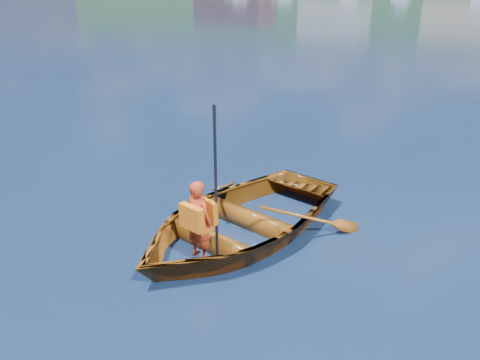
{
  "coord_description": "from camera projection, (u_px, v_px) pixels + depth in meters",
  "views": [
    {
      "loc": [
        1.6,
        -5.04,
        3.26
      ],
      "look_at": [
        -1.1,
        0.1,
        0.82
      ],
      "focal_mm": 35.0,
      "sensor_mm": 36.0,
      "label": 1
    }
  ],
  "objects": [
    {
      "name": "child_paddler",
      "position": [
        199.0,
        219.0,
        5.65
      ],
      "size": [
        0.42,
        0.4,
        1.94
      ],
      "color": "#B73417",
      "rests_on": "ground"
    },
    {
      "name": "rowboat",
      "position": [
        239.0,
        219.0,
        6.53
      ],
      "size": [
        3.32,
        4.09,
        0.75
      ],
      "color": "brown",
      "rests_on": "ground"
    },
    {
      "name": "ground",
      "position": [
        312.0,
        256.0,
        6.06
      ],
      "size": [
        600.0,
        600.0,
        0.0
      ],
      "color": "#112349",
      "rests_on": "ground"
    }
  ]
}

